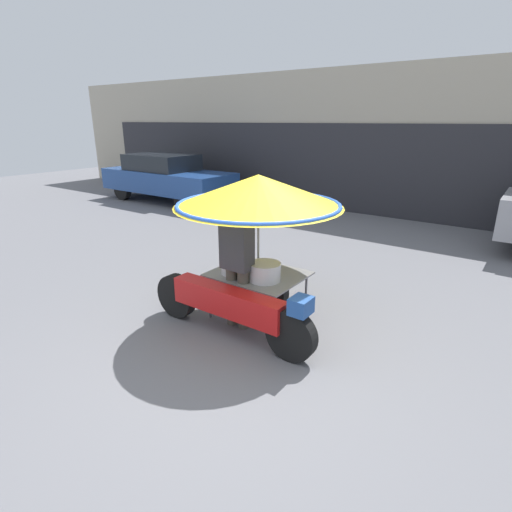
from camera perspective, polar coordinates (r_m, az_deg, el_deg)
The scene contains 6 objects.
ground_plane at distance 4.49m, azimuth -2.16°, elevation -14.76°, with size 36.00×36.00×0.00m, color slate.
shopfront_building at distance 11.89m, azimuth 25.18°, elevation 14.35°, with size 28.00×2.06×3.83m.
vendor_motorcycle_cart at distance 4.85m, azimuth -0.04°, elevation 6.76°, with size 2.34×2.07×1.87m.
vendor_person at distance 4.83m, azimuth -2.73°, elevation -0.71°, with size 0.38×0.22×1.56m.
parked_car at distance 13.21m, azimuth -12.68°, elevation 10.94°, with size 4.52×1.66×1.47m.
potted_plant at distance 15.23m, azimuth -12.65°, elevation 11.26°, with size 0.90×0.90×1.05m.
Camera 1 is at (2.31, -2.94, 2.49)m, focal length 28.00 mm.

